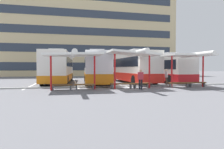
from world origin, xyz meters
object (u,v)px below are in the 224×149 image
at_px(waiting_shelter_0, 73,55).
at_px(waiting_shelter_1, 134,54).
at_px(waiting_shelter_2, 190,56).
at_px(coach_bus_1, 96,69).
at_px(bench_2, 121,85).
at_px(waiting_passenger_0, 141,78).
at_px(bench_1, 85,85).
at_px(waiting_passenger_1, 166,76).
at_px(coach_bus_0, 59,68).
at_px(bench_4, 179,84).
at_px(coach_bus_2, 132,68).
at_px(coach_bus_3, 163,69).
at_px(bench_3, 142,84).
at_px(bench_5, 197,83).
at_px(bench_0, 62,86).

distance_m(waiting_shelter_0, waiting_shelter_1, 4.86).
bearing_deg(waiting_shelter_2, coach_bus_1, 138.67).
relative_size(coach_bus_1, bench_2, 5.60).
height_order(coach_bus_1, waiting_passenger_0, coach_bus_1).
xyz_separation_m(bench_1, waiting_passenger_1, (8.11, 1.81, 0.59)).
distance_m(coach_bus_0, coach_bus_1, 4.60).
bearing_deg(coach_bus_1, bench_1, -105.64).
bearing_deg(coach_bus_1, waiting_passenger_1, -34.80).
distance_m(coach_bus_0, bench_4, 13.64).
relative_size(coach_bus_0, coach_bus_2, 1.10).
relative_size(coach_bus_2, waiting_shelter_0, 2.02).
relative_size(coach_bus_2, bench_1, 6.37).
bearing_deg(waiting_shelter_1, coach_bus_1, 108.43).
height_order(coach_bus_1, coach_bus_3, coach_bus_1).
height_order(waiting_shelter_0, waiting_passenger_0, waiting_shelter_0).
xyz_separation_m(waiting_passenger_0, waiting_passenger_1, (3.73, 2.69, 0.00)).
height_order(coach_bus_0, waiting_shelter_1, coach_bus_0).
relative_size(bench_3, waiting_shelter_2, 0.37).
xyz_separation_m(bench_4, waiting_passenger_1, (-0.19, 1.89, 0.58)).
bearing_deg(waiting_shelter_0, bench_2, 5.61).
relative_size(coach_bus_0, bench_1, 6.99).
distance_m(waiting_passenger_0, waiting_passenger_1, 4.60).
bearing_deg(coach_bus_1, waiting_shelter_0, -111.93).
bearing_deg(bench_3, bench_2, 179.74).
xyz_separation_m(waiting_shelter_0, waiting_passenger_1, (9.01, 2.15, -1.78)).
relative_size(waiting_shelter_1, waiting_shelter_2, 0.96).
bearing_deg(waiting_passenger_0, coach_bus_2, 76.60).
xyz_separation_m(bench_2, waiting_shelter_2, (6.15, -0.37, 2.46)).
bearing_deg(coach_bus_2, bench_4, -71.78).
bearing_deg(waiting_passenger_0, bench_4, 11.61).
relative_size(bench_5, waiting_passenger_1, 1.10).
distance_m(bench_0, bench_4, 10.10).
xyz_separation_m(coach_bus_0, waiting_shelter_0, (1.45, -8.66, 0.92)).
distance_m(coach_bus_1, waiting_passenger_0, 7.63).
relative_size(waiting_passenger_0, waiting_passenger_1, 1.00).
bearing_deg(bench_1, waiting_passenger_0, -11.41).
relative_size(coach_bus_0, coach_bus_1, 1.08).
height_order(coach_bus_0, waiting_shelter_0, coach_bus_0).
distance_m(waiting_shelter_1, waiting_passenger_0, 2.06).
distance_m(bench_1, waiting_shelter_1, 4.71).
xyz_separation_m(coach_bus_3, waiting_shelter_1, (-6.25, -7.01, 1.26)).
bearing_deg(coach_bus_0, waiting_shelter_2, -36.82).
height_order(coach_bus_2, bench_2, coach_bus_2).
bearing_deg(coach_bus_1, bench_3, -63.34).
relative_size(waiting_shelter_0, bench_3, 3.04).
relative_size(bench_4, bench_5, 1.07).
xyz_separation_m(coach_bus_2, waiting_passenger_1, (1.97, -4.67, -0.83)).
xyz_separation_m(coach_bus_2, bench_0, (-7.94, -6.36, -1.42)).
bearing_deg(bench_4, bench_5, -1.29).
xyz_separation_m(coach_bus_0, waiting_passenger_0, (6.74, -9.21, -0.86)).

